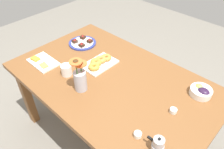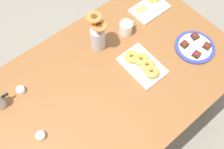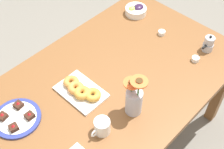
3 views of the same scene
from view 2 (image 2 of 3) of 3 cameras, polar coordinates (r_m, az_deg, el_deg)
ground_plane at (r=2.19m, az=-0.00°, el=-9.84°), size 6.00×6.00×0.00m
dining_table at (r=1.59m, az=-0.00°, el=-2.17°), size 1.60×1.00×0.74m
coffee_mug at (r=1.67m, az=3.24°, el=10.63°), size 0.12×0.08×0.09m
cheese_platter at (r=1.85m, az=8.67°, el=14.84°), size 0.26×0.17×0.03m
croissant_platter at (r=1.54m, az=7.00°, el=2.44°), size 0.19×0.28×0.05m
jam_cup_honey at (r=1.42m, az=-16.02°, el=-13.30°), size 0.05×0.05×0.03m
jam_cup_berry at (r=1.55m, az=-20.15°, el=-3.34°), size 0.05×0.05×0.03m
dessert_plate at (r=1.70m, az=18.42°, el=6.03°), size 0.26×0.26×0.05m
flower_vase at (r=1.56m, az=-3.26°, el=8.62°), size 0.09×0.13×0.27m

